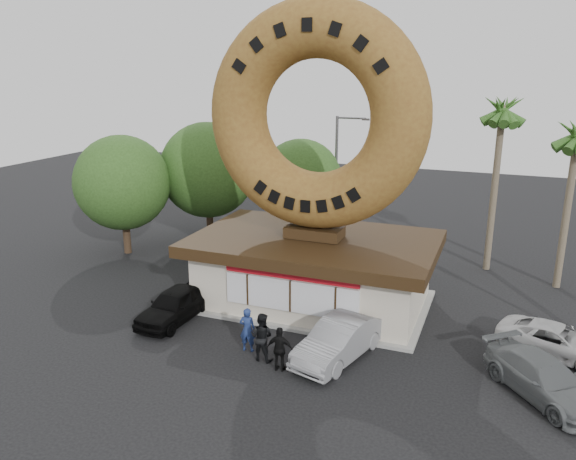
# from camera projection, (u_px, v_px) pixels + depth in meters

# --- Properties ---
(ground) EXTENTS (90.00, 90.00, 0.00)m
(ground) POSITION_uv_depth(u_px,v_px,m) (263.00, 361.00, 21.64)
(ground) COLOR black
(ground) RESTS_ON ground
(donut_shop) EXTENTS (11.20, 7.20, 3.80)m
(donut_shop) POSITION_uv_depth(u_px,v_px,m) (314.00, 268.00, 26.48)
(donut_shop) COLOR beige
(donut_shop) RESTS_ON ground
(giant_donut) EXTENTS (10.00, 2.55, 10.00)m
(giant_donut) POSITION_uv_depth(u_px,v_px,m) (316.00, 117.00, 24.52)
(giant_donut) COLOR olive
(giant_donut) RESTS_ON donut_shop
(tree_west) EXTENTS (6.00, 6.00, 7.65)m
(tree_west) POSITION_uv_depth(u_px,v_px,m) (208.00, 170.00, 35.28)
(tree_west) COLOR #473321
(tree_west) RESTS_ON ground
(tree_mid) EXTENTS (5.20, 5.20, 6.63)m
(tree_mid) POSITION_uv_depth(u_px,v_px,m) (301.00, 180.00, 35.31)
(tree_mid) COLOR #473321
(tree_mid) RESTS_ON ground
(tree_far) EXTENTS (5.60, 5.60, 7.14)m
(tree_far) POSITION_uv_depth(u_px,v_px,m) (122.00, 183.00, 33.02)
(tree_far) COLOR #473321
(tree_far) RESTS_ON ground
(palm_near) EXTENTS (2.60, 2.60, 9.75)m
(palm_near) POSITION_uv_depth(u_px,v_px,m) (502.00, 117.00, 29.13)
(palm_near) COLOR #726651
(palm_near) RESTS_ON ground
(street_lamp) EXTENTS (2.11, 0.20, 8.00)m
(street_lamp) POSITION_uv_depth(u_px,v_px,m) (338.00, 173.00, 35.31)
(street_lamp) COLOR #59595E
(street_lamp) RESTS_ON ground
(person_left) EXTENTS (0.71, 0.50, 1.83)m
(person_left) POSITION_uv_depth(u_px,v_px,m) (248.00, 330.00, 22.21)
(person_left) COLOR navy
(person_left) RESTS_ON ground
(person_center) EXTENTS (0.98, 0.78, 1.93)m
(person_center) POSITION_uv_depth(u_px,v_px,m) (262.00, 337.00, 21.51)
(person_center) COLOR black
(person_center) RESTS_ON ground
(person_right) EXTENTS (1.06, 0.52, 1.75)m
(person_right) POSITION_uv_depth(u_px,v_px,m) (280.00, 349.00, 20.75)
(person_right) COLOR black
(person_right) RESTS_ON ground
(car_black) EXTENTS (1.97, 4.41, 1.47)m
(car_black) POSITION_uv_depth(u_px,v_px,m) (175.00, 305.00, 24.94)
(car_black) COLOR black
(car_black) RESTS_ON ground
(car_silver) EXTENTS (2.80, 4.93, 1.54)m
(car_silver) POSITION_uv_depth(u_px,v_px,m) (339.00, 340.00, 21.68)
(car_silver) COLOR gray
(car_silver) RESTS_ON ground
(car_grey) EXTENTS (4.48, 4.76, 1.35)m
(car_grey) POSITION_uv_depth(u_px,v_px,m) (543.00, 378.00, 19.19)
(car_grey) COLOR slate
(car_grey) RESTS_ON ground
(car_white) EXTENTS (4.80, 3.24, 1.22)m
(car_white) POSITION_uv_depth(u_px,v_px,m) (557.00, 341.00, 21.96)
(car_white) COLOR #B9B9B9
(car_white) RESTS_ON ground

